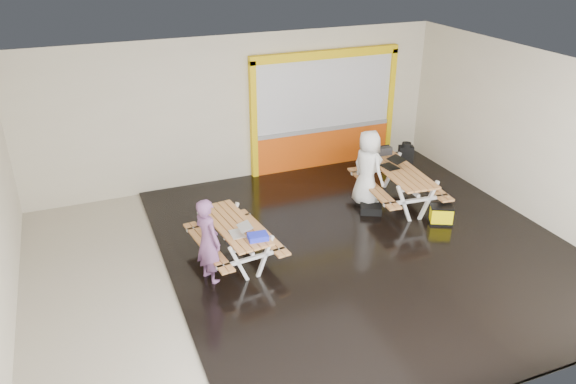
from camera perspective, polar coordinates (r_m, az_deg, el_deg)
name	(u,v)px	position (r m, az deg, el deg)	size (l,w,h in m)	color
room	(307,174)	(9.70, 1.99, 1.86)	(10.02, 8.02, 3.52)	#B8AE9B
deck	(364,245)	(11.00, 7.85, -5.41)	(7.50, 7.98, 0.05)	black
kiosk	(324,113)	(14.02, 3.75, 8.09)	(3.88, 0.16, 3.00)	#E3520E
picnic_table_left	(234,233)	(10.22, -5.53, -4.19)	(1.54, 2.08, 0.77)	#C1844C
picnic_table_right	(398,178)	(12.43, 11.26, 1.46)	(1.66, 2.31, 0.88)	#C1844C
person_left	(208,241)	(9.59, -8.22, -4.99)	(0.58, 0.38, 1.58)	#734774
person_right	(368,168)	(12.16, 8.20, 2.42)	(0.84, 0.54, 1.71)	white
laptop_left	(240,231)	(9.79, -4.97, -4.02)	(0.37, 0.34, 0.16)	silver
laptop_right	(392,164)	(12.42, 10.64, 2.84)	(0.49, 0.44, 0.19)	black
blue_pouch	(258,237)	(9.60, -3.10, -4.61)	(0.34, 0.24, 0.10)	#1F2AD1
toolbox	(383,151)	(13.04, 9.71, 4.18)	(0.40, 0.21, 0.23)	black
backpack	(406,154)	(13.43, 11.99, 3.81)	(0.39, 0.32, 0.57)	black
dark_case	(371,209)	(12.13, 8.50, -1.76)	(0.45, 0.34, 0.17)	black
fluke_bag	(441,215)	(11.95, 15.45, -2.30)	(0.55, 0.47, 0.40)	black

